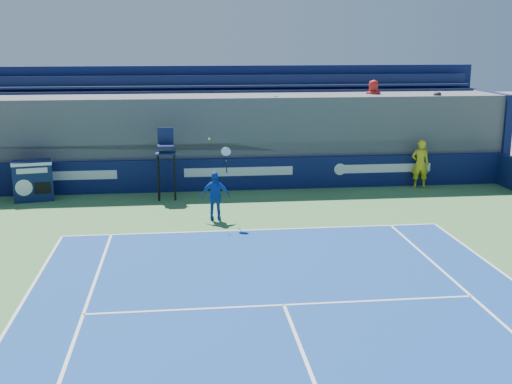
{
  "coord_description": "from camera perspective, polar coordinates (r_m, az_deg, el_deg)",
  "views": [
    {
      "loc": [
        -2.02,
        -5.97,
        5.44
      ],
      "look_at": [
        0.0,
        11.5,
        1.25
      ],
      "focal_mm": 45.0,
      "sensor_mm": 36.0,
      "label": 1
    }
  ],
  "objects": [
    {
      "name": "tennis_player",
      "position": [
        19.66,
        -3.61,
        -0.35
      ],
      "size": [
        0.94,
        0.49,
        2.57
      ],
      "color": "#1545B1",
      "rests_on": "apron"
    },
    {
      "name": "back_hoarding",
      "position": [
        23.66,
        -1.55,
        1.59
      ],
      "size": [
        20.4,
        0.21,
        1.2
      ],
      "color": "#0C1445",
      "rests_on": "ground"
    },
    {
      "name": "ball_person",
      "position": [
        24.73,
        14.38,
        2.43
      ],
      "size": [
        0.73,
        0.55,
        1.81
      ],
      "primitive_type": "imported",
      "rotation": [
        0.0,
        0.0,
        2.95
      ],
      "color": "yellow",
      "rests_on": "apron"
    },
    {
      "name": "match_clock",
      "position": [
        23.38,
        -19.21,
        1.05
      ],
      "size": [
        1.43,
        0.96,
        1.4
      ],
      "color": "#0E1C49",
      "rests_on": "ground"
    },
    {
      "name": "stadium_seating",
      "position": [
        25.46,
        -1.96,
        5.24
      ],
      "size": [
        21.0,
        4.05,
        4.4
      ],
      "color": "#515156",
      "rests_on": "ground"
    },
    {
      "name": "umpire_chair",
      "position": [
        22.39,
        -8.0,
        3.21
      ],
      "size": [
        0.71,
        0.71,
        2.48
      ],
      "color": "black",
      "rests_on": "ground"
    }
  ]
}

